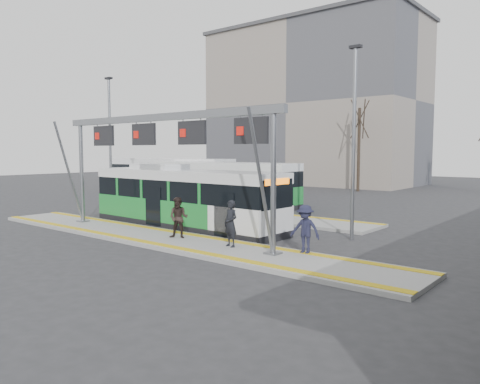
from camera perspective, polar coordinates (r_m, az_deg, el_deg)
The scene contains 17 objects.
ground at distance 20.13m, azimuth -9.41°, elevation -5.85°, with size 120.00×120.00×0.00m, color #2D2D30.
platform_main at distance 20.12m, azimuth -9.41°, elevation -5.64°, with size 22.00×3.00×0.15m, color gray.
platform_second at distance 28.49m, azimuth -2.57°, elevation -2.45°, with size 20.00×3.00×0.15m, color gray.
tactile_main at distance 20.10m, azimuth -9.41°, elevation -5.40°, with size 22.00×2.65×0.02m.
tactile_second at distance 29.34m, azimuth -1.06°, elevation -2.06°, with size 20.00×0.35×0.02m.
gantry at distance 20.21m, azimuth -9.69°, elevation 6.44°, with size 13.00×1.68×5.20m.
apartment_block at distance 57.14m, azimuth 9.02°, elevation 10.41°, with size 24.50×12.50×18.40m.
hero_bus at distance 23.28m, azimuth -6.85°, elevation -0.80°, with size 11.42×2.71×3.12m.
bg_bus_green at distance 32.94m, azimuth -2.37°, elevation 1.01°, with size 12.00×2.72×2.99m.
bg_bus_blue at distance 40.19m, azimuth -8.56°, elevation 1.79°, with size 12.19×3.33×3.15m.
passenger_a at distance 17.72m, azimuth -1.14°, elevation -3.86°, with size 0.65×0.42×1.77m, color black.
passenger_b at distance 19.62m, azimuth -7.50°, elevation -3.13°, with size 0.83×0.65×1.71m, color #2C211D.
passenger_c at distance 16.72m, azimuth 7.94°, elevation -4.52°, with size 1.12×0.64×1.73m, color #1D1E35.
tree_left at distance 45.25m, azimuth 14.35°, elevation 8.53°, with size 1.40×1.40×8.80m.
tree_far at distance 58.45m, azimuth -0.18°, elevation 6.79°, with size 1.40×1.40×7.37m.
lamp_west at distance 30.50m, azimuth -15.56°, elevation 6.02°, with size 0.50×0.25×8.32m.
lamp_east at distance 20.21m, azimuth 13.70°, elevation 6.36°, with size 0.50×0.25×8.10m.
Camera 1 is at (14.93, -12.97, 3.77)m, focal length 35.00 mm.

